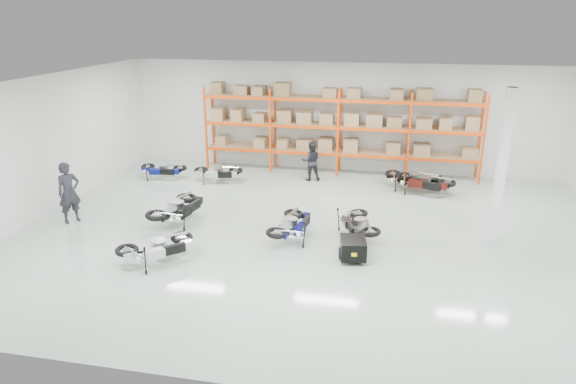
% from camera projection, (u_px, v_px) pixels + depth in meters
% --- Properties ---
extents(room, '(18.00, 18.00, 18.00)m').
position_uv_depth(room, '(316.00, 163.00, 14.93)').
color(room, '#A7BAAA').
rests_on(room, ground).
extents(pallet_rack, '(11.28, 0.98, 3.62)m').
position_uv_depth(pallet_rack, '(339.00, 120.00, 20.89)').
color(pallet_rack, '#EA440C').
rests_on(pallet_rack, ground).
extents(structural_column, '(0.25, 0.25, 4.50)m').
position_uv_depth(structural_column, '(501.00, 168.00, 14.41)').
color(structural_column, white).
rests_on(structural_column, ground).
extents(moto_blue_centre, '(1.15, 1.96, 1.20)m').
position_uv_depth(moto_blue_centre, '(293.00, 221.00, 15.13)').
color(moto_blue_centre, '#070747').
rests_on(moto_blue_centre, ground).
extents(moto_silver_left, '(1.94, 1.92, 1.18)m').
position_uv_depth(moto_silver_left, '(157.00, 243.00, 13.67)').
color(moto_silver_left, silver).
rests_on(moto_silver_left, ground).
extents(moto_black_far_left, '(1.35, 2.18, 1.31)m').
position_uv_depth(moto_black_far_left, '(178.00, 204.00, 16.31)').
color(moto_black_far_left, black).
rests_on(moto_black_far_left, ground).
extents(moto_touring_right, '(1.35, 1.91, 1.12)m').
position_uv_depth(moto_touring_right, '(358.00, 220.00, 15.31)').
color(moto_touring_right, black).
rests_on(moto_touring_right, ground).
extents(trailer, '(0.80, 1.46, 0.60)m').
position_uv_depth(trailer, '(353.00, 248.00, 13.89)').
color(trailer, black).
rests_on(trailer, ground).
extents(moto_back_a, '(1.69, 0.89, 1.07)m').
position_uv_depth(moto_back_a, '(162.00, 167.00, 20.71)').
color(moto_back_a, navy).
rests_on(moto_back_a, ground).
extents(moto_back_b, '(1.79, 1.08, 1.09)m').
position_uv_depth(moto_back_b, '(217.00, 170.00, 20.29)').
color(moto_back_b, silver).
rests_on(moto_back_b, ground).
extents(moto_back_c, '(2.03, 1.27, 1.22)m').
position_uv_depth(moto_back_c, '(413.00, 175.00, 19.38)').
color(moto_back_c, black).
rests_on(moto_back_c, ground).
extents(moto_back_d, '(2.12, 1.51, 1.24)m').
position_uv_depth(moto_back_d, '(424.00, 179.00, 18.95)').
color(moto_back_d, '#420F0D').
rests_on(moto_back_d, ground).
extents(person_left, '(0.80, 0.86, 1.97)m').
position_uv_depth(person_left, '(69.00, 193.00, 16.26)').
color(person_left, '#21212A').
rests_on(person_left, ground).
extents(person_back, '(0.91, 0.79, 1.59)m').
position_uv_depth(person_back, '(311.00, 161.00, 20.44)').
color(person_back, black).
rests_on(person_back, ground).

